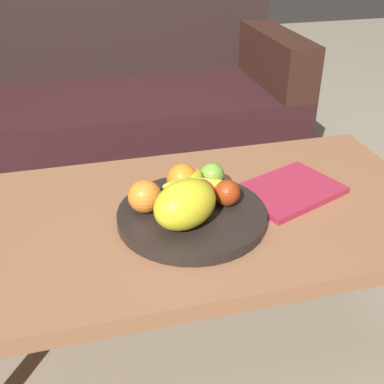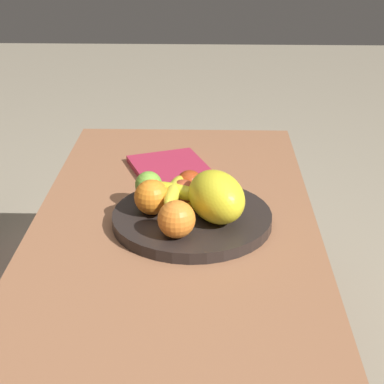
{
  "view_description": "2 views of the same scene",
  "coord_description": "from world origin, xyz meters",
  "px_view_note": "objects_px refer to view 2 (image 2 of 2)",
  "views": [
    {
      "loc": [
        -0.19,
        -0.93,
        1.07
      ],
      "look_at": [
        0.04,
        -0.04,
        0.52
      ],
      "focal_mm": 45.07,
      "sensor_mm": 36.0,
      "label": 1
    },
    {
      "loc": [
        -1.18,
        -0.07,
        1.09
      ],
      "look_at": [
        0.04,
        -0.04,
        0.52
      ],
      "focal_mm": 59.47,
      "sensor_mm": 36.0,
      "label": 2
    }
  ],
  "objects_px": {
    "orange_left": "(152,197)",
    "apple_right": "(190,184)",
    "fruit_bowl": "(192,218)",
    "apple_front": "(183,194)",
    "coffee_table": "(173,250)",
    "orange_front": "(176,219)",
    "banana_bunch": "(176,198)",
    "melon_large_front": "(216,197)",
    "magazine": "(173,171)",
    "apple_left": "(149,185)"
  },
  "relations": [
    {
      "from": "apple_right",
      "to": "banana_bunch",
      "type": "bearing_deg",
      "value": 157.73
    },
    {
      "from": "orange_left",
      "to": "magazine",
      "type": "xyz_separation_m",
      "value": [
        0.27,
        -0.03,
        -0.05
      ]
    },
    {
      "from": "coffee_table",
      "to": "orange_front",
      "type": "height_order",
      "value": "orange_front"
    },
    {
      "from": "banana_bunch",
      "to": "magazine",
      "type": "bearing_deg",
      "value": 4.66
    },
    {
      "from": "banana_bunch",
      "to": "melon_large_front",
      "type": "bearing_deg",
      "value": -117.66
    },
    {
      "from": "melon_large_front",
      "to": "apple_front",
      "type": "distance_m",
      "value": 0.09
    },
    {
      "from": "magazine",
      "to": "orange_left",
      "type": "bearing_deg",
      "value": 152.38
    },
    {
      "from": "orange_front",
      "to": "coffee_table",
      "type": "bearing_deg",
      "value": 9.62
    },
    {
      "from": "fruit_bowl",
      "to": "melon_large_front",
      "type": "xyz_separation_m",
      "value": [
        -0.03,
        -0.05,
        0.07
      ]
    },
    {
      "from": "apple_left",
      "to": "apple_right",
      "type": "bearing_deg",
      "value": -84.43
    },
    {
      "from": "apple_right",
      "to": "banana_bunch",
      "type": "distance_m",
      "value": 0.07
    },
    {
      "from": "coffee_table",
      "to": "apple_front",
      "type": "distance_m",
      "value": 0.12
    },
    {
      "from": "magazine",
      "to": "apple_left",
      "type": "bearing_deg",
      "value": 145.72
    },
    {
      "from": "banana_bunch",
      "to": "magazine",
      "type": "relative_size",
      "value": 0.69
    },
    {
      "from": "coffee_table",
      "to": "apple_left",
      "type": "bearing_deg",
      "value": 27.73
    },
    {
      "from": "apple_left",
      "to": "apple_right",
      "type": "xyz_separation_m",
      "value": [
        0.01,
        -0.09,
        0.0
      ]
    },
    {
      "from": "banana_bunch",
      "to": "apple_right",
      "type": "bearing_deg",
      "value": -22.27
    },
    {
      "from": "melon_large_front",
      "to": "apple_left",
      "type": "distance_m",
      "value": 0.19
    },
    {
      "from": "apple_left",
      "to": "apple_front",
      "type": "bearing_deg",
      "value": -121.62
    },
    {
      "from": "orange_left",
      "to": "apple_front",
      "type": "relative_size",
      "value": 1.18
    },
    {
      "from": "orange_left",
      "to": "banana_bunch",
      "type": "distance_m",
      "value": 0.05
    },
    {
      "from": "apple_front",
      "to": "apple_left",
      "type": "xyz_separation_m",
      "value": [
        0.05,
        0.08,
        -0.0
      ]
    },
    {
      "from": "apple_right",
      "to": "apple_front",
      "type": "bearing_deg",
      "value": 168.08
    },
    {
      "from": "orange_front",
      "to": "apple_front",
      "type": "height_order",
      "value": "orange_front"
    },
    {
      "from": "orange_left",
      "to": "magazine",
      "type": "relative_size",
      "value": 0.3
    },
    {
      "from": "melon_large_front",
      "to": "fruit_bowl",
      "type": "bearing_deg",
      "value": 61.24
    },
    {
      "from": "banana_bunch",
      "to": "fruit_bowl",
      "type": "bearing_deg",
      "value": -116.03
    },
    {
      "from": "apple_left",
      "to": "banana_bunch",
      "type": "distance_m",
      "value": 0.09
    },
    {
      "from": "orange_left",
      "to": "orange_front",
      "type": "bearing_deg",
      "value": -150.26
    },
    {
      "from": "melon_large_front",
      "to": "orange_left",
      "type": "relative_size",
      "value": 1.99
    },
    {
      "from": "apple_right",
      "to": "magazine",
      "type": "distance_m",
      "value": 0.19
    },
    {
      "from": "fruit_bowl",
      "to": "apple_front",
      "type": "bearing_deg",
      "value": 36.02
    },
    {
      "from": "melon_large_front",
      "to": "apple_front",
      "type": "relative_size",
      "value": 2.35
    },
    {
      "from": "coffee_table",
      "to": "banana_bunch",
      "type": "relative_size",
      "value": 7.57
    },
    {
      "from": "orange_left",
      "to": "apple_right",
      "type": "bearing_deg",
      "value": -41.63
    },
    {
      "from": "orange_front",
      "to": "magazine",
      "type": "relative_size",
      "value": 0.3
    },
    {
      "from": "fruit_bowl",
      "to": "banana_bunch",
      "type": "height_order",
      "value": "banana_bunch"
    },
    {
      "from": "apple_front",
      "to": "apple_right",
      "type": "height_order",
      "value": "apple_front"
    },
    {
      "from": "orange_front",
      "to": "apple_left",
      "type": "xyz_separation_m",
      "value": [
        0.18,
        0.07,
        -0.01
      ]
    },
    {
      "from": "fruit_bowl",
      "to": "apple_front",
      "type": "distance_m",
      "value": 0.06
    },
    {
      "from": "orange_left",
      "to": "coffee_table",
      "type": "bearing_deg",
      "value": -128.84
    },
    {
      "from": "orange_front",
      "to": "apple_left",
      "type": "height_order",
      "value": "orange_front"
    },
    {
      "from": "coffee_table",
      "to": "banana_bunch",
      "type": "bearing_deg",
      "value": -2.92
    },
    {
      "from": "melon_large_front",
      "to": "magazine",
      "type": "height_order",
      "value": "melon_large_front"
    },
    {
      "from": "orange_front",
      "to": "apple_front",
      "type": "relative_size",
      "value": 1.19
    },
    {
      "from": "orange_left",
      "to": "apple_right",
      "type": "relative_size",
      "value": 1.23
    },
    {
      "from": "magazine",
      "to": "banana_bunch",
      "type": "bearing_deg",
      "value": 163.29
    },
    {
      "from": "coffee_table",
      "to": "apple_left",
      "type": "xyz_separation_m",
      "value": [
        0.12,
        0.06,
        0.1
      ]
    },
    {
      "from": "melon_large_front",
      "to": "apple_front",
      "type": "xyz_separation_m",
      "value": [
        0.06,
        0.07,
        -0.02
      ]
    },
    {
      "from": "melon_large_front",
      "to": "orange_front",
      "type": "xyz_separation_m",
      "value": [
        -0.07,
        0.08,
        -0.02
      ]
    }
  ]
}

